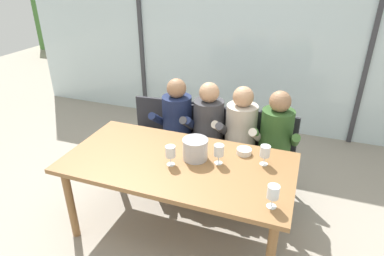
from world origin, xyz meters
TOP-DOWN VIEW (x-y plane):
  - ground at (0.00, 1.00)m, footprint 14.00×14.00m
  - window_glass_panel at (0.00, 2.46)m, footprint 7.15×0.03m
  - window_mullion_left at (-1.61, 2.44)m, footprint 0.06×0.06m
  - window_mullion_right at (1.61, 2.44)m, footprint 0.06×0.06m
  - hillside_vineyard at (0.00, 6.55)m, footprint 13.15×2.40m
  - dining_table at (0.00, 0.00)m, footprint 1.95×0.99m
  - chair_near_curtain at (-0.71, 0.89)m, footprint 0.47×0.47m
  - chair_left_of_center at (-0.37, 0.93)m, footprint 0.49×0.49m
  - chair_center at (-0.02, 0.89)m, footprint 0.50×0.50m
  - chair_right_of_center at (0.37, 0.91)m, footprint 0.50×0.50m
  - chair_near_window_right at (0.71, 0.93)m, footprint 0.50×0.50m
  - person_navy_polo at (-0.35, 0.77)m, footprint 0.48×0.63m
  - person_charcoal_jacket at (0.01, 0.77)m, footprint 0.46×0.61m
  - person_beige_jumper at (0.35, 0.77)m, footprint 0.49×0.63m
  - person_olive_shirt at (0.72, 0.77)m, footprint 0.47×0.62m
  - ice_bucket_primary at (0.12, 0.09)m, footprint 0.22×0.22m
  - tasting_bowl at (0.50, 0.31)m, footprint 0.13×0.13m
  - wine_glass_by_left_taster at (0.33, 0.09)m, footprint 0.08×0.08m
  - wine_glass_near_bucket at (-0.03, -0.07)m, footprint 0.08×0.08m
  - wine_glass_center_pour at (0.83, -0.32)m, footprint 0.08×0.08m
  - wine_glass_by_right_taster at (0.69, 0.20)m, footprint 0.08×0.08m

SIDE VIEW (x-z plane):
  - ground at x=0.00m, z-range 0.00..0.00m
  - chair_near_curtain at x=-0.71m, z-range 0.07..0.95m
  - chair_left_of_center at x=-0.37m, z-range 0.07..0.95m
  - chair_center at x=-0.02m, z-range 0.07..0.95m
  - chair_right_of_center at x=0.37m, z-range 0.07..0.95m
  - chair_near_window_right at x=0.71m, z-range 0.07..0.95m
  - person_navy_polo at x=-0.35m, z-range 0.09..1.28m
  - person_charcoal_jacket at x=0.01m, z-range 0.09..1.28m
  - person_beige_jumper at x=0.35m, z-range 0.09..1.28m
  - person_olive_shirt at x=0.72m, z-range 0.09..1.28m
  - dining_table at x=0.00m, z-range 0.30..1.07m
  - hillside_vineyard at x=0.00m, z-range 0.00..1.46m
  - tasting_bowl at x=0.50m, z-range 0.77..0.82m
  - ice_bucket_primary at x=0.12m, z-range 0.77..0.96m
  - wine_glass_by_left_taster at x=0.33m, z-range 0.80..0.97m
  - wine_glass_center_pour at x=0.83m, z-range 0.80..0.97m
  - wine_glass_by_right_taster at x=0.69m, z-range 0.80..0.97m
  - wine_glass_near_bucket at x=-0.03m, z-range 0.80..0.98m
  - window_glass_panel at x=0.00m, z-range 0.00..2.60m
  - window_mullion_left at x=-1.61m, z-range 0.00..2.60m
  - window_mullion_right at x=1.61m, z-range 0.00..2.60m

